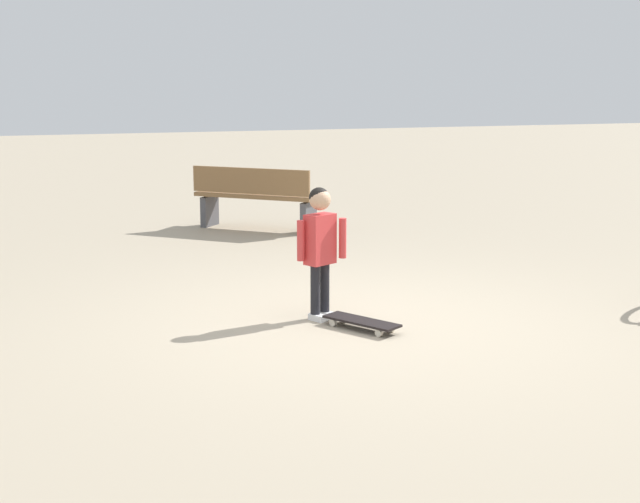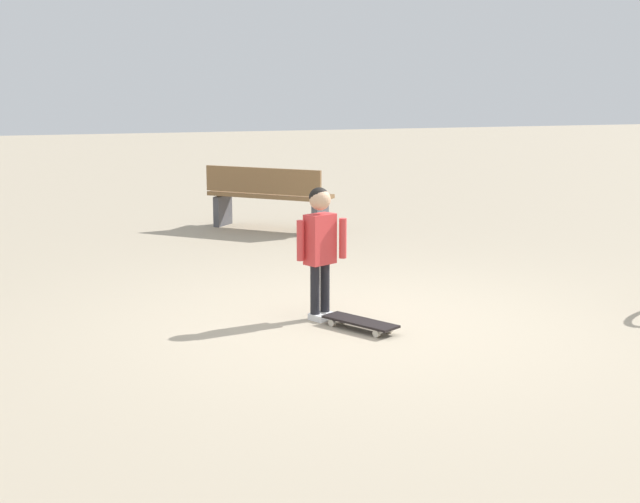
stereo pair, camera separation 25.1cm
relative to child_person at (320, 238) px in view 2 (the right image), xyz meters
The scene contains 4 objects.
ground_plane 0.74m from the child_person, 53.61° to the left, with size 50.00×50.00×0.00m, color tan.
child_person is the anchor object (origin of this frame).
skateboard 0.74m from the child_person, 26.75° to the left, with size 0.64×0.48×0.07m.
street_bench 4.33m from the child_person, behind, with size 1.39×1.49×0.80m.
Camera 2 is at (6.44, -2.33, 1.91)m, focal length 50.25 mm.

